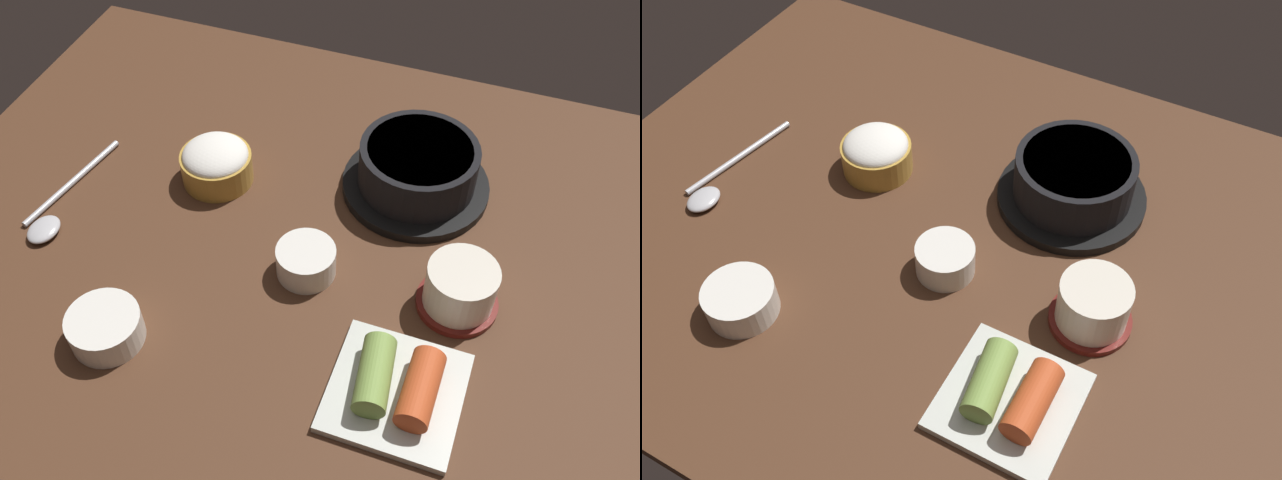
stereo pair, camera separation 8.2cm
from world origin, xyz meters
The scene contains 8 objects.
dining_table centered at (0.00, 0.00, 1.00)cm, with size 100.00×76.00×2.00cm, color #4C2D1C.
stone_pot centered at (9.75, 12.77, 5.42)cm, with size 18.80×18.80×7.02cm.
rice_bowl centered at (-15.03, 6.03, 4.83)cm, with size 9.22×9.22×5.64cm.
tea_cup_with_saucer centered at (18.80, -3.43, 5.05)cm, with size 9.19×9.19×6.09cm.
banchan_cup_center centered at (1.24, -4.65, 4.02)cm, with size 6.95×6.95×3.77cm.
kimchi_plate centered at (15.39, -16.64, 3.66)cm, with size 13.44×13.44×4.47cm.
side_bowl_near centered at (-15.75, -20.39, 3.95)cm, with size 7.99×7.99×3.65cm.
spoon centered at (-31.41, -6.95, 2.61)cm, with size 5.15×19.56×1.35cm.
Camera 1 is at (19.91, -52.07, 66.95)cm, focal length 39.60 mm.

